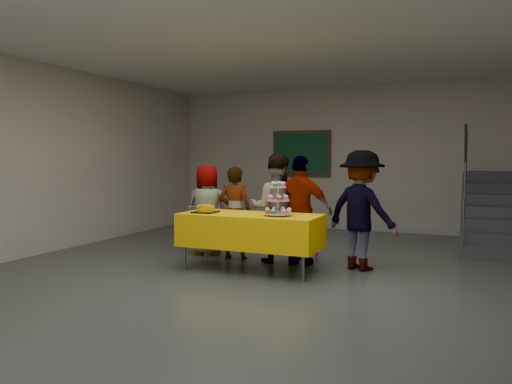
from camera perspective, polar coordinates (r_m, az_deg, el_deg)
room_shell at (r=5.84m, az=1.26°, el=9.95°), size 10.00×10.04×3.02m
bake_table at (r=6.67m, az=-0.68°, el=-4.35°), size 1.88×0.78×0.77m
cupcake_stand at (r=6.42m, az=2.54°, el=-1.22°), size 0.38×0.38×0.44m
bear_cake at (r=6.82m, az=-5.80°, el=-1.87°), size 0.32×0.36×0.12m
schoolchild_a at (r=7.84m, az=-5.61°, el=-1.99°), size 0.77×0.59×1.42m
schoolchild_b at (r=7.47m, az=-2.42°, el=-2.36°), size 0.55×0.40×1.39m
schoolchild_c at (r=7.22m, az=2.26°, el=-1.87°), size 0.91×0.80×1.57m
schoolchild_d at (r=7.01m, az=5.14°, el=-2.16°), size 0.92×0.41×1.55m
schoolchild_e at (r=6.89m, az=11.98°, el=-2.05°), size 1.20×0.97×1.62m
staircase at (r=9.56m, az=26.30°, el=-2.64°), size 1.30×2.40×2.04m
noticeboard at (r=10.87m, az=5.20°, el=4.38°), size 1.30×0.05×1.00m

